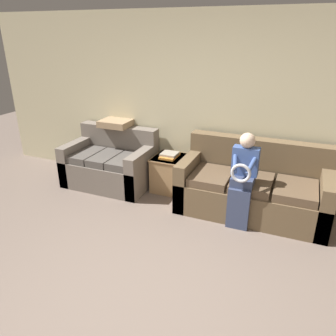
% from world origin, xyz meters
% --- Properties ---
extents(ground_plane, '(14.00, 14.00, 0.00)m').
position_xyz_m(ground_plane, '(0.00, 0.00, 0.00)').
color(ground_plane, '#6B5B51').
extents(wall_back, '(7.75, 0.06, 2.55)m').
position_xyz_m(wall_back, '(0.00, 2.76, 1.27)').
color(wall_back, beige).
rests_on(wall_back, ground_plane).
extents(couch_main, '(1.90, 0.88, 0.93)m').
position_xyz_m(couch_main, '(0.64, 2.27, 0.33)').
color(couch_main, brown).
rests_on(couch_main, ground_plane).
extents(couch_side, '(1.32, 0.86, 0.87)m').
position_xyz_m(couch_side, '(-1.57, 2.30, 0.31)').
color(couch_side, '#70665B').
rests_on(couch_side, ground_plane).
extents(child_left_seated, '(0.32, 0.38, 1.16)m').
position_xyz_m(child_left_seated, '(0.55, 1.90, 0.64)').
color(child_left_seated, '#384260').
rests_on(child_left_seated, ground_plane).
extents(side_shelf, '(0.49, 0.52, 0.53)m').
position_xyz_m(side_shelf, '(-0.62, 2.45, 0.27)').
color(side_shelf, '#9E7A51').
rests_on(side_shelf, ground_plane).
extents(book_stack, '(0.24, 0.31, 0.07)m').
position_xyz_m(book_stack, '(-0.63, 2.45, 0.56)').
color(book_stack, orange).
rests_on(book_stack, side_shelf).
extents(throw_pillow, '(0.47, 0.47, 0.10)m').
position_xyz_m(throw_pillow, '(-1.59, 2.60, 0.92)').
color(throw_pillow, '#A38460').
rests_on(throw_pillow, couch_side).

